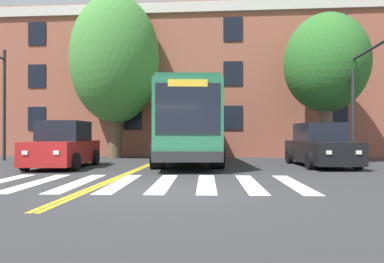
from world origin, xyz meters
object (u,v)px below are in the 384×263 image
object	(u,v)px
traffic_light_near_corner	(369,79)
street_tree_curbside_large	(326,64)
car_red_near_lane	(64,147)
car_black_far_lane	(320,147)
street_tree_curbside_small	(115,59)
city_bus	(187,123)

from	to	relation	value
traffic_light_near_corner	street_tree_curbside_large	world-z (taller)	street_tree_curbside_large
car_red_near_lane	car_black_far_lane	bearing A→B (deg)	8.03
traffic_light_near_corner	street_tree_curbside_small	bearing A→B (deg)	155.75
traffic_light_near_corner	street_tree_curbside_small	xyz separation A→B (m)	(-11.81, 5.32, 2.04)
car_black_far_lane	street_tree_curbside_small	xyz separation A→B (m)	(-10.11, 4.51, 4.73)
street_tree_curbside_large	traffic_light_near_corner	bearing A→B (deg)	-80.21
city_bus	car_red_near_lane	distance (m)	5.77
car_black_far_lane	traffic_light_near_corner	world-z (taller)	traffic_light_near_corner
car_black_far_lane	street_tree_curbside_small	size ratio (longest dim) A/B	0.53
city_bus	street_tree_curbside_large	distance (m)	7.56
car_red_near_lane	street_tree_curbside_large	size ratio (longest dim) A/B	0.61
car_red_near_lane	street_tree_curbside_large	world-z (taller)	street_tree_curbside_large
traffic_light_near_corner	street_tree_curbside_large	xyz separation A→B (m)	(-0.65, 3.80, 1.35)
city_bus	street_tree_curbside_large	bearing A→B (deg)	10.41
car_red_near_lane	street_tree_curbside_small	bearing A→B (deg)	86.52
car_black_far_lane	street_tree_curbside_large	bearing A→B (deg)	70.69
car_black_far_lane	traffic_light_near_corner	xyz separation A→B (m)	(1.70, -0.81, 2.68)
street_tree_curbside_large	street_tree_curbside_small	bearing A→B (deg)	172.22
car_red_near_lane	street_tree_curbside_small	xyz separation A→B (m)	(0.36, 5.99, 4.71)
city_bus	traffic_light_near_corner	xyz separation A→B (m)	(7.49, -2.54, 1.64)
city_bus	car_red_near_lane	bearing A→B (deg)	-145.60
street_tree_curbside_large	street_tree_curbside_small	xyz separation A→B (m)	(-11.16, 1.52, 0.69)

